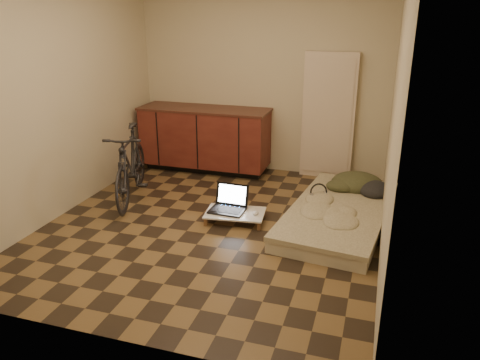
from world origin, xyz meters
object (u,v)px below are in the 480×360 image
(futon, at_px, (339,214))
(laptop, at_px, (229,205))
(bicycle, at_px, (130,161))
(lap_desk, at_px, (235,213))

(futon, height_order, laptop, laptop)
(bicycle, distance_m, futon, 2.54)
(lap_desk, relative_size, laptop, 1.75)
(lap_desk, xyz_separation_m, laptop, (-0.09, 0.05, 0.07))
(futon, distance_m, laptop, 1.23)
(lap_desk, bearing_deg, futon, 10.06)
(bicycle, xyz_separation_m, laptop, (1.31, -0.18, -0.34))
(bicycle, bearing_deg, lap_desk, -26.62)
(lap_desk, height_order, laptop, laptop)
(futon, xyz_separation_m, laptop, (-1.19, -0.29, 0.07))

